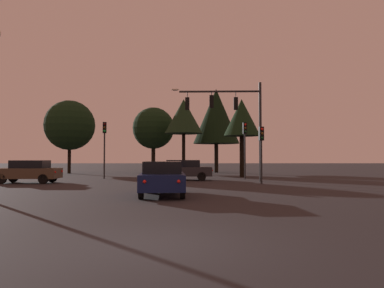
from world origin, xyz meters
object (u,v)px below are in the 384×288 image
object	(u,v)px
traffic_light_median	(245,139)
tree_center_horizon	(184,117)
traffic_light_corner_right	(261,143)
car_crossing_right	(182,170)
tree_left_far	(70,125)
tree_right_cluster	(216,116)
car_crossing_left	(28,171)
traffic_signal_mast_arm	(232,113)
car_nearside_lane	(162,178)
tree_behind_sign	(242,118)
tree_lot_edge	(153,128)
traffic_light_corner_left	(104,139)

from	to	relation	value
traffic_light_median	tree_center_horizon	bearing A→B (deg)	116.46
traffic_light_corner_right	car_crossing_right	bearing A→B (deg)	142.23
tree_left_far	tree_right_cluster	size ratio (longest dim) A/B	0.82
traffic_light_corner_right	tree_left_far	xyz separation A→B (m)	(-17.53, 16.26, 2.58)
car_crossing_right	tree_right_cluster	xyz separation A→B (m)	(3.84, 14.69, 5.72)
car_crossing_left	tree_right_cluster	world-z (taller)	tree_right_cluster
traffic_signal_mast_arm	car_nearside_lane	distance (m)	11.34
tree_behind_sign	tree_lot_edge	distance (m)	13.92
car_crossing_right	tree_lot_edge	size ratio (longest dim) A/B	0.61
traffic_light_corner_right	traffic_light_median	distance (m)	5.25
traffic_signal_mast_arm	tree_lot_edge	distance (m)	18.38
car_nearside_lane	tree_left_far	size ratio (longest dim) A/B	0.57
car_nearside_lane	tree_center_horizon	xyz separation A→B (m)	(0.81, 22.32, 5.27)
traffic_light_median	car_crossing_left	size ratio (longest dim) A/B	1.08
traffic_light_corner_left	tree_right_cluster	bearing A→B (deg)	51.36
car_nearside_lane	tree_behind_sign	distance (m)	17.42
traffic_signal_mast_arm	tree_lot_edge	xyz separation A→B (m)	(-7.12, 16.95, 0.24)
traffic_signal_mast_arm	tree_center_horizon	bearing A→B (deg)	105.59
car_crossing_left	car_crossing_right	distance (m)	10.63
traffic_light_corner_left	traffic_light_median	xyz separation A→B (m)	(11.26, -0.86, -0.07)
car_crossing_right	car_nearside_lane	bearing A→B (deg)	-93.75
traffic_light_corner_left	traffic_light_corner_right	size ratio (longest dim) A/B	1.24
car_crossing_left	car_crossing_right	world-z (taller)	same
traffic_light_corner_left	tree_behind_sign	bearing A→B (deg)	12.00
traffic_signal_mast_arm	traffic_light_corner_right	xyz separation A→B (m)	(1.60, -2.40, -2.28)
traffic_signal_mast_arm	car_crossing_left	distance (m)	14.48
traffic_light_corner_left	car_crossing_left	xyz separation A→B (m)	(-3.91, -5.06, -2.44)
traffic_light_corner_right	car_crossing_left	bearing A→B (deg)	176.21
traffic_light_corner_left	tree_left_far	world-z (taller)	tree_left_far
tree_left_far	tree_right_cluster	bearing A→B (deg)	8.68
tree_right_cluster	car_crossing_right	bearing A→B (deg)	-104.63
car_crossing_left	tree_center_horizon	size ratio (longest dim) A/B	0.52
car_nearside_lane	tree_center_horizon	size ratio (longest dim) A/B	0.57
car_crossing_left	tree_left_far	world-z (taller)	tree_left_far
traffic_signal_mast_arm	tree_right_cluster	size ratio (longest dim) A/B	0.73
tree_right_cluster	tree_left_far	bearing A→B (deg)	-171.32
tree_left_far	car_crossing_left	bearing A→B (deg)	-82.06
traffic_signal_mast_arm	tree_center_horizon	world-z (taller)	tree_center_horizon
car_nearside_lane	tree_center_horizon	world-z (taller)	tree_center_horizon
traffic_light_corner_left	car_crossing_right	xyz separation A→B (m)	(6.28, -2.04, -2.44)
car_crossing_left	traffic_light_corner_right	bearing A→B (deg)	-3.79
car_crossing_right	tree_right_cluster	size ratio (longest dim) A/B	0.48
tree_left_far	tree_center_horizon	size ratio (longest dim) A/B	1.00
traffic_signal_mast_arm	tree_behind_sign	size ratio (longest dim) A/B	1.03
tree_behind_sign	tree_left_far	distance (m)	19.19
traffic_signal_mast_arm	traffic_light_corner_left	bearing A→B (deg)	159.63
car_crossing_right	tree_lot_edge	distance (m)	16.30
tree_center_horizon	traffic_light_corner_right	bearing A→B (deg)	-71.20
car_crossing_left	tree_behind_sign	world-z (taller)	tree_behind_sign
traffic_signal_mast_arm	tree_lot_edge	bearing A→B (deg)	112.79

